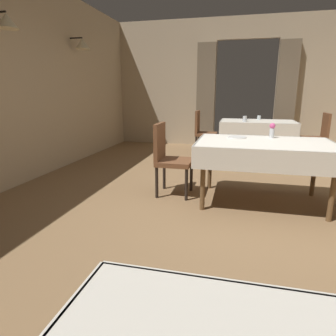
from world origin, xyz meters
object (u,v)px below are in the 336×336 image
glass_far_a (245,119)px  glass_far_c (259,118)px  dining_table_far (257,125)px  chair_mid_left (169,156)px  plate_mid_b (237,137)px  plate_far_b (245,120)px  dining_table_mid (264,148)px  flower_vase_mid (272,130)px  chair_far_right (318,135)px  chair_far_left (203,130)px

glass_far_a → glass_far_c: (0.29, 0.50, -0.01)m
glass_far_a → dining_table_far: bearing=46.5°
chair_mid_left → plate_mid_b: size_ratio=3.96×
plate_mid_b → glass_far_c: glass_far_c is taller
chair_mid_left → plate_far_b: (0.97, 2.74, 0.24)m
plate_mid_b → glass_far_a: (0.12, 2.15, 0.05)m
dining_table_mid → flower_vase_mid: flower_vase_mid is taller
dining_table_far → chair_far_right: size_ratio=1.59×
dining_table_mid → dining_table_far: (0.06, 2.66, -0.01)m
plate_far_b → glass_far_c: 0.31m
dining_table_far → chair_far_left: bearing=175.1°
dining_table_far → chair_far_left: 1.14m
dining_table_mid → chair_mid_left: chair_mid_left is taller
dining_table_far → plate_mid_b: plate_mid_b is taller
chair_far_right → flower_vase_mid: size_ratio=4.98×
chair_far_right → glass_far_c: chair_far_right is taller
flower_vase_mid → plate_mid_b: size_ratio=0.79×
flower_vase_mid → glass_far_a: (-0.31, 2.07, -0.04)m
dining_table_far → plate_mid_b: size_ratio=6.29×
chair_mid_left → chair_far_left: bearing=87.9°
glass_far_c → dining_table_mid: bearing=-91.8°
plate_mid_b → chair_mid_left: bearing=-166.7°
dining_table_mid → glass_far_c: size_ratio=17.48×
plate_mid_b → glass_far_c: bearing=81.2°
chair_far_right → chair_mid_left: bearing=-132.7°
chair_mid_left → chair_far_right: (2.35, 2.54, 0.00)m
chair_far_left → flower_vase_mid: 2.73m
dining_table_mid → dining_table_far: size_ratio=1.06×
glass_far_c → chair_far_right: bearing=-16.1°
plate_mid_b → glass_far_c: (0.41, 2.65, 0.04)m
chair_far_left → plate_far_b: 0.90m
chair_far_right → chair_far_left: size_ratio=1.00×
dining_table_mid → plate_far_b: plate_far_b is taller
chair_far_right → chair_far_left: same height
chair_far_left → glass_far_c: size_ratio=10.38×
chair_far_left → plate_mid_b: 2.64m
dining_table_far → glass_far_a: bearing=-133.5°
chair_mid_left → plate_far_b: bearing=70.5°
plate_far_b → chair_far_left: bearing=-178.9°
dining_table_mid → plate_far_b: bearing=94.1°
dining_table_mid → glass_far_a: (-0.20, 2.39, 0.14)m
plate_mid_b → dining_table_far: bearing=81.2°
dining_table_mid → dining_table_far: same height
chair_far_left → glass_far_a: chair_far_left is taller
dining_table_mid → flower_vase_mid: bearing=72.6°
plate_far_b → glass_far_c: bearing=21.4°
dining_table_mid → chair_far_right: (1.18, 2.58, -0.15)m
dining_table_mid → glass_far_c: (0.09, 2.89, 0.13)m
glass_far_c → chair_far_left: bearing=-173.6°
chair_far_left → glass_far_c: chair_far_left is taller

